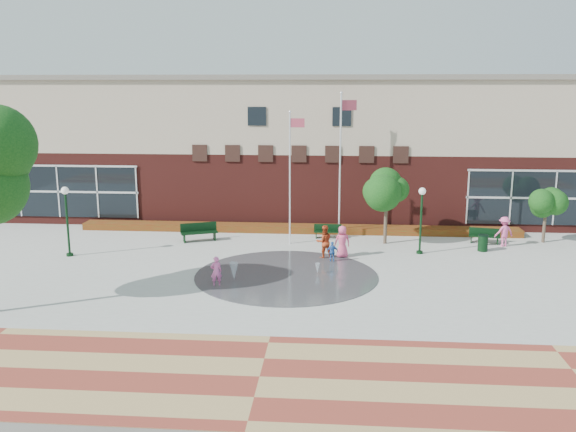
# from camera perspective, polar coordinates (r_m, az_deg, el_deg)

# --- Properties ---
(ground) EXTENTS (120.00, 120.00, 0.00)m
(ground) POSITION_cam_1_polar(r_m,az_deg,el_deg) (25.27, -0.71, -7.67)
(ground) COLOR #666056
(ground) RESTS_ON ground
(plaza_concrete) EXTENTS (46.00, 18.00, 0.01)m
(plaza_concrete) POSITION_cam_1_polar(r_m,az_deg,el_deg) (29.05, 0.00, -5.01)
(plaza_concrete) COLOR #A8A8A0
(plaza_concrete) RESTS_ON ground
(paver_band) EXTENTS (46.00, 6.00, 0.01)m
(paver_band) POSITION_cam_1_polar(r_m,az_deg,el_deg) (18.86, -2.68, -14.82)
(paver_band) COLOR maroon
(paver_band) RESTS_ON ground
(splash_pad) EXTENTS (8.40, 8.40, 0.01)m
(splash_pad) POSITION_cam_1_polar(r_m,az_deg,el_deg) (28.10, -0.16, -5.61)
(splash_pad) COLOR #383A3D
(splash_pad) RESTS_ON ground
(library_building) EXTENTS (44.40, 10.40, 9.20)m
(library_building) POSITION_cam_1_polar(r_m,az_deg,el_deg) (41.41, 1.46, 6.65)
(library_building) COLOR #581E1A
(library_building) RESTS_ON ground
(flower_bed) EXTENTS (26.00, 1.20, 0.40)m
(flower_bed) POSITION_cam_1_polar(r_m,az_deg,el_deg) (36.37, 0.93, -1.52)
(flower_bed) COLOR #9B0A08
(flower_bed) RESTS_ON ground
(flagpole_left) EXTENTS (0.85, 0.14, 7.27)m
(flagpole_left) POSITION_cam_1_polar(r_m,az_deg,el_deg) (32.91, 0.24, 4.22)
(flagpole_left) COLOR white
(flagpole_left) RESTS_ON ground
(flagpole_right) EXTENTS (0.96, 0.43, 8.25)m
(flagpole_right) POSITION_cam_1_polar(r_m,az_deg,el_deg) (34.84, 4.98, 5.54)
(flagpole_right) COLOR white
(flagpole_right) RESTS_ON ground
(lamp_left) EXTENTS (0.38, 0.38, 3.60)m
(lamp_left) POSITION_cam_1_polar(r_m,az_deg,el_deg) (32.71, -20.00, 0.23)
(lamp_left) COLOR black
(lamp_left) RESTS_ON ground
(lamp_right) EXTENTS (0.37, 0.37, 3.48)m
(lamp_right) POSITION_cam_1_polar(r_m,az_deg,el_deg) (31.94, 12.36, 0.27)
(lamp_right) COLOR black
(lamp_right) RESTS_ON ground
(bench_left) EXTENTS (2.11, 1.30, 1.03)m
(bench_left) POSITION_cam_1_polar(r_m,az_deg,el_deg) (34.51, -8.30, -1.82)
(bench_left) COLOR black
(bench_left) RESTS_ON ground
(bench_mid) EXTENTS (1.59, 0.47, 0.80)m
(bench_mid) POSITION_cam_1_polar(r_m,az_deg,el_deg) (34.92, 3.74, -1.68)
(bench_mid) COLOR black
(bench_mid) RESTS_ON ground
(bench_right) EXTENTS (1.72, 0.79, 0.84)m
(bench_right) POSITION_cam_1_polar(r_m,az_deg,el_deg) (35.42, 17.89, -2.03)
(bench_right) COLOR black
(bench_right) RESTS_ON ground
(trash_can) EXTENTS (0.55, 0.55, 0.90)m
(trash_can) POSITION_cam_1_polar(r_m,az_deg,el_deg) (33.66, 17.77, -2.42)
(trash_can) COLOR black
(trash_can) RESTS_ON ground
(tree_mid) EXTENTS (2.63, 2.63, 4.44)m
(tree_mid) POSITION_cam_1_polar(r_m,az_deg,el_deg) (33.48, 9.23, 2.79)
(tree_mid) COLOR #413227
(tree_mid) RESTS_ON ground
(tree_small_right) EXTENTS (1.88, 1.88, 3.22)m
(tree_small_right) POSITION_cam_1_polar(r_m,az_deg,el_deg) (36.34, 23.04, 1.28)
(tree_small_right) COLOR #413227
(tree_small_right) RESTS_ON ground
(water_jet_a) EXTENTS (0.41, 0.41, 0.80)m
(water_jet_a) POSITION_cam_1_polar(r_m,az_deg,el_deg) (27.50, -5.07, -6.06)
(water_jet_a) COLOR white
(water_jet_a) RESTS_ON ground
(water_jet_b) EXTENTS (0.22, 0.22, 0.50)m
(water_jet_b) POSITION_cam_1_polar(r_m,az_deg,el_deg) (28.34, 2.77, -5.48)
(water_jet_b) COLOR white
(water_jet_b) RESTS_ON ground
(child_splash) EXTENTS (0.56, 0.45, 1.34)m
(child_splash) POSITION_cam_1_polar(r_m,az_deg,el_deg) (26.67, -6.74, -5.17)
(child_splash) COLOR pink
(child_splash) RESTS_ON ground
(adult_red) EXTENTS (0.97, 0.85, 1.69)m
(adult_red) POSITION_cam_1_polar(r_m,az_deg,el_deg) (30.79, 3.40, -2.42)
(adult_red) COLOR #B53C1A
(adult_red) RESTS_ON ground
(adult_pink) EXTENTS (0.91, 0.71, 1.65)m
(adult_pink) POSITION_cam_1_polar(r_m,az_deg,el_deg) (30.95, 5.10, -2.42)
(adult_pink) COLOR #EE507C
(adult_pink) RESTS_ON ground
(child_blue) EXTENTS (0.62, 0.27, 1.04)m
(child_blue) POSITION_cam_1_polar(r_m,az_deg,el_deg) (30.18, 4.17, -3.37)
(child_blue) COLOR blue
(child_blue) RESTS_ON ground
(person_bench) EXTENTS (1.20, 0.91, 1.65)m
(person_bench) POSITION_cam_1_polar(r_m,az_deg,el_deg) (34.96, 19.56, -1.40)
(person_bench) COLOR #ED599B
(person_bench) RESTS_ON ground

